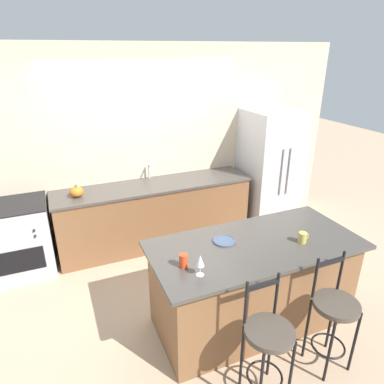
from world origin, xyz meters
TOP-DOWN VIEW (x-y plane):
  - ground_plane at (0.00, 0.00)m, footprint 18.00×18.00m
  - wall_back at (0.00, 0.69)m, footprint 6.00×0.07m
  - back_counter at (0.00, 0.37)m, footprint 2.69×0.67m
  - sink_faucet at (0.00, 0.57)m, footprint 0.02×0.13m
  - kitchen_island at (0.43, -1.52)m, footprint 2.02×0.95m
  - refrigerator at (1.80, 0.28)m, footprint 0.74×0.80m
  - oven_range at (-1.74, 0.33)m, footprint 0.73×0.69m
  - bar_stool_near at (0.09, -2.26)m, footprint 0.38×0.38m
  - bar_stool_far at (0.78, -2.22)m, footprint 0.38×0.38m
  - dinner_plate at (0.17, -1.37)m, footprint 0.22×0.22m
  - wine_glass at (-0.25, -1.76)m, footprint 0.07×0.07m
  - coffee_mug at (0.84, -1.67)m, footprint 0.11×0.08m
  - tumbler_cup at (-0.33, -1.60)m, footprint 0.07×0.07m
  - pumpkin_decoration at (-1.01, 0.31)m, footprint 0.17×0.17m

SIDE VIEW (x-z plane):
  - ground_plane at x=0.00m, z-range 0.00..0.00m
  - back_counter at x=0.00m, z-range 0.00..0.91m
  - oven_range at x=-1.74m, z-range 0.00..0.92m
  - kitchen_island at x=0.43m, z-range 0.00..0.93m
  - bar_stool_near at x=0.09m, z-range 0.03..1.08m
  - bar_stool_far at x=0.78m, z-range 0.03..1.08m
  - refrigerator at x=1.80m, z-range 0.00..1.80m
  - dinner_plate at x=0.17m, z-range 0.92..0.94m
  - pumpkin_decoration at x=-1.01m, z-range 0.90..1.05m
  - coffee_mug at x=0.84m, z-range 0.92..1.03m
  - tumbler_cup at x=-0.33m, z-range 0.92..1.05m
  - sink_faucet at x=0.00m, z-range 0.93..1.15m
  - wine_glass at x=-0.25m, z-range 0.96..1.15m
  - wall_back at x=0.00m, z-range 0.00..2.70m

